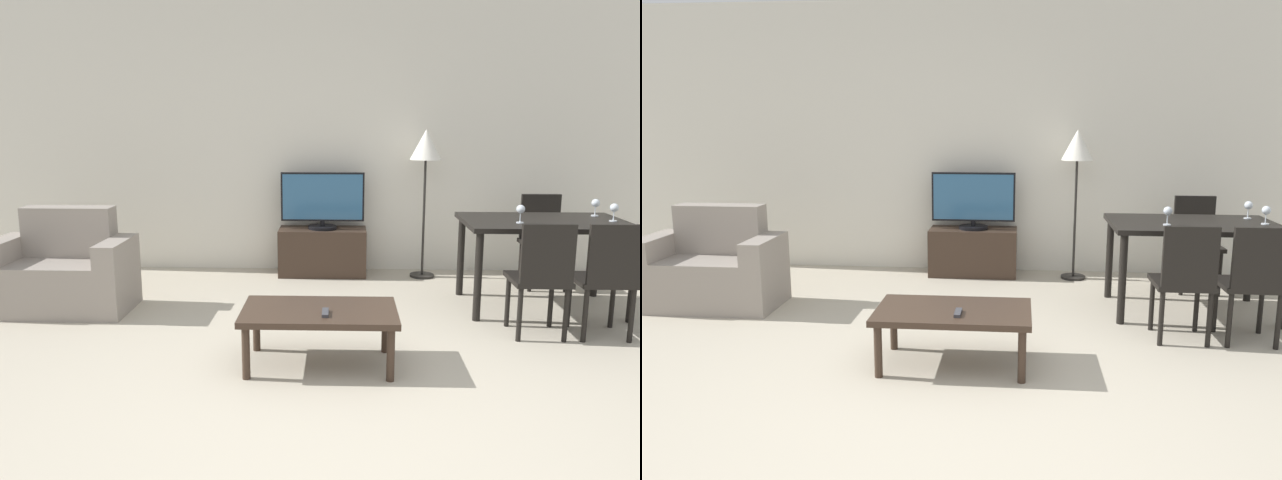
% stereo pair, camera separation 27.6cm
% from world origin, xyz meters
% --- Properties ---
extents(ground_plane, '(18.00, 18.00, 0.00)m').
position_xyz_m(ground_plane, '(0.00, 0.00, 0.00)').
color(ground_plane, '#B2A893').
extents(wall_back, '(7.77, 0.06, 2.70)m').
position_xyz_m(wall_back, '(0.00, 3.45, 1.35)').
color(wall_back, silver).
rests_on(wall_back, ground_plane).
extents(armchair, '(1.11, 0.62, 0.83)m').
position_xyz_m(armchair, '(-2.25, 1.95, 0.31)').
color(armchair, gray).
rests_on(armchair, ground_plane).
extents(tv_stand, '(0.87, 0.39, 0.47)m').
position_xyz_m(tv_stand, '(-0.16, 3.19, 0.23)').
color(tv_stand, '#38281E').
rests_on(tv_stand, ground_plane).
extents(tv, '(0.83, 0.29, 0.56)m').
position_xyz_m(tv, '(-0.16, 3.18, 0.75)').
color(tv, black).
rests_on(tv, tv_stand).
extents(coffee_table, '(0.99, 0.58, 0.37)m').
position_xyz_m(coffee_table, '(-0.11, 0.85, 0.33)').
color(coffee_table, '#38281E').
rests_on(coffee_table, ground_plane).
extents(dining_table, '(1.31, 0.84, 0.74)m').
position_xyz_m(dining_table, '(1.69, 2.14, 0.65)').
color(dining_table, black).
rests_on(dining_table, ground_plane).
extents(dining_chair_near, '(0.40, 0.40, 0.85)m').
position_xyz_m(dining_chair_near, '(1.46, 1.41, 0.48)').
color(dining_chair_near, black).
rests_on(dining_chair_near, ground_plane).
extents(dining_chair_far, '(0.40, 0.40, 0.85)m').
position_xyz_m(dining_chair_far, '(1.92, 2.86, 0.48)').
color(dining_chair_far, black).
rests_on(dining_chair_far, ground_plane).
extents(dining_chair_near_right, '(0.40, 0.40, 0.85)m').
position_xyz_m(dining_chair_near_right, '(1.92, 1.41, 0.48)').
color(dining_chair_near_right, black).
rests_on(dining_chair_near_right, ground_plane).
extents(floor_lamp, '(0.30, 0.30, 1.45)m').
position_xyz_m(floor_lamp, '(0.84, 3.13, 1.23)').
color(floor_lamp, black).
rests_on(floor_lamp, ground_plane).
extents(remote_primary, '(0.04, 0.15, 0.02)m').
position_xyz_m(remote_primary, '(-0.06, 0.74, 0.38)').
color(remote_primary, '#38383D').
rests_on(remote_primary, coffee_table).
extents(wine_glass_left, '(0.07, 0.07, 0.15)m').
position_xyz_m(wine_glass_left, '(2.22, 2.09, 0.85)').
color(wine_glass_left, silver).
rests_on(wine_glass_left, dining_table).
extents(wine_glass_center, '(0.07, 0.07, 0.15)m').
position_xyz_m(wine_glass_center, '(1.45, 1.98, 0.85)').
color(wine_glass_center, silver).
rests_on(wine_glass_center, dining_table).
extents(wine_glass_right, '(0.07, 0.07, 0.15)m').
position_xyz_m(wine_glass_right, '(2.18, 2.36, 0.85)').
color(wine_glass_right, silver).
rests_on(wine_glass_right, dining_table).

